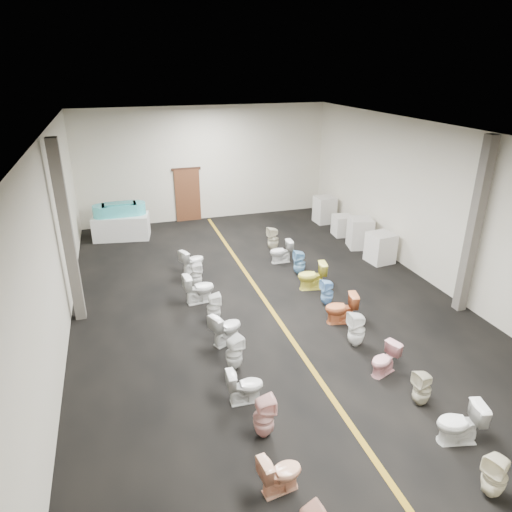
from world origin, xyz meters
The scene contains 36 objects.
floor centered at (0.00, 0.00, 0.00)m, with size 16.00×16.00×0.00m, color black.
ceiling centered at (0.00, 0.00, 4.50)m, with size 16.00×16.00×0.00m, color black.
wall_back centered at (0.00, 8.00, 2.25)m, with size 10.00×10.00×0.00m, color beige.
wall_left centered at (-5.00, 0.00, 2.25)m, with size 16.00×16.00×0.00m, color beige.
wall_right centered at (5.00, 0.00, 2.25)m, with size 16.00×16.00×0.00m, color beige.
aisle_stripe centered at (0.00, 0.00, 0.00)m, with size 0.12×15.60×0.01m, color #936C15.
back_door centered at (-0.80, 7.94, 1.05)m, with size 1.00×0.10×2.10m, color #562D19.
door_frame centered at (-0.80, 7.95, 2.12)m, with size 1.15×0.08×0.10m, color #331C11.
column_left centered at (-4.75, 1.00, 2.25)m, with size 0.25×0.25×4.50m, color #59544C.
column_right centered at (4.75, -1.50, 2.25)m, with size 0.25×0.25×4.50m, color #59544C.
display_table centered at (-3.50, 6.61, 0.44)m, with size 1.97×0.98×0.87m, color silver.
bathtub centered at (-3.50, 6.61, 1.07)m, with size 1.86×0.69×0.55m.
appliance_crate_a centered at (4.40, 1.85, 0.48)m, with size 0.75×0.75×0.97m, color silver.
appliance_crate_b centered at (4.40, 3.18, 0.53)m, with size 0.77×0.77×1.05m, color silver.
appliance_crate_c centered at (4.40, 4.46, 0.38)m, with size 0.67×0.67×0.76m, color silver.
appliance_crate_d centered at (4.40, 6.04, 0.53)m, with size 0.74×0.74×1.05m, color beige.
toilet_left_2 centered at (-1.67, -5.31, 0.34)m, with size 0.38×0.67×0.68m, color #F3AD87.
toilet_left_3 centered at (-1.57, -4.19, 0.40)m, with size 0.36×0.37×0.81m, color #E0A69F.
toilet_left_4 centered at (-1.63, -3.26, 0.36)m, with size 0.40×0.70×0.71m, color silver.
toilet_left_5 centered at (-1.57, -2.22, 0.39)m, with size 0.35×0.36×0.77m, color silver.
toilet_left_6 centered at (-1.48, -1.20, 0.39)m, with size 0.43×0.76×0.78m, color silver.
toilet_left_7 centered at (-1.55, -0.17, 0.37)m, with size 0.34×0.34×0.75m, color white.
toilet_left_8 centered at (-1.71, 0.91, 0.41)m, with size 0.46×0.81×0.82m, color white.
toilet_left_9 centered at (-1.62, 1.83, 0.37)m, with size 0.33×0.34×0.74m, color white.
toilet_left_10 centered at (-1.54, 2.85, 0.38)m, with size 0.43×0.75×0.76m, color white.
toilet_right_0 centered at (1.31, -6.34, 0.39)m, with size 0.35×0.36×0.78m, color #F2E8C5.
toilet_right_1 centered at (1.54, -5.31, 0.39)m, with size 0.44×0.77×0.78m, color white.
toilet_right_2 centered at (1.51, -4.33, 0.37)m, with size 0.33×0.34×0.73m, color beige.
toilet_right_3 centered at (1.36, -3.31, 0.34)m, with size 0.38×0.66×0.67m, color #EFA7AC.
toilet_right_4 centered at (1.30, -2.21, 0.42)m, with size 0.38×0.39×0.84m, color white.
toilet_right_5 centered at (1.43, -1.20, 0.40)m, with size 0.44×0.78×0.79m, color #D46F3E.
toilet_right_6 centered at (1.50, -0.27, 0.36)m, with size 0.33×0.34×0.73m, color #84BDF2.
toilet_right_7 centered at (1.49, 0.72, 0.40)m, with size 0.45×0.79×0.81m, color #F6EA55.
toilet_right_8 centered at (1.53, 1.70, 0.39)m, with size 0.35×0.36×0.78m, color #7AB2DD.
toilet_right_9 centered at (1.32, 2.76, 0.37)m, with size 0.41×0.73×0.74m, color white.
toilet_right_10 centered at (1.42, 3.81, 0.41)m, with size 0.37×0.38×0.83m, color beige.
Camera 1 is at (-3.51, -9.97, 5.98)m, focal length 32.00 mm.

